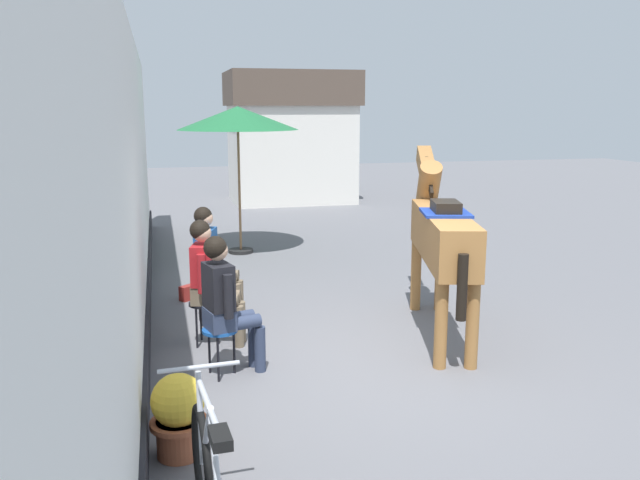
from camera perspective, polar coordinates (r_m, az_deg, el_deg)
ground_plane at (r=9.63m, az=-0.28°, el=-3.94°), size 40.00×40.00×0.00m
pub_facade_wall at (r=7.60m, az=-16.52°, el=3.26°), size 0.34×14.00×3.40m
distant_cottage at (r=18.13m, az=-2.57°, el=9.08°), size 3.40×2.60×3.50m
seated_visitor_near at (r=6.33m, az=-8.26°, el=-5.04°), size 0.61×0.48×1.39m
seated_visitor_middle at (r=7.17m, az=-9.61°, el=-3.10°), size 0.61×0.48×1.39m
seated_visitor_far at (r=8.08m, az=-9.46°, el=-1.44°), size 0.61×0.48×1.39m
saddled_horse_center at (r=7.52m, az=10.50°, el=0.54°), size 1.05×2.93×2.06m
flower_planter_near at (r=5.13m, az=-12.23°, el=-14.56°), size 0.43×0.43×0.64m
cafe_parasol at (r=11.55m, az=-7.19°, el=10.42°), size 2.10×2.10×2.58m
satchel_bag at (r=9.07m, az=-11.29°, el=-4.50°), size 0.30×0.26×0.20m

